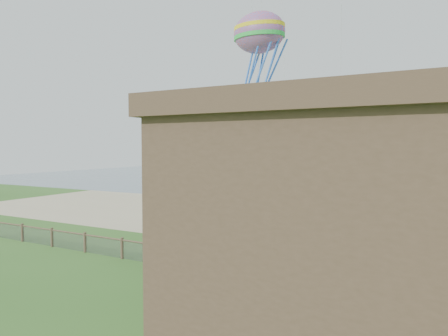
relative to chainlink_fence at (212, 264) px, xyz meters
The scene contains 6 objects.
ground 6.03m from the chainlink_fence, 90.00° to the right, with size 160.00×160.00×0.00m, color #2D581E.
sand_beach 16.01m from the chainlink_fence, 90.00° to the left, with size 72.00×20.00×0.02m, color tan.
ocean 60.00m from the chainlink_fence, 90.00° to the left, with size 160.00×68.00×0.02m, color slate.
chainlink_fence is the anchor object (origin of this frame).
picnic_table 8.28m from the chainlink_fence, ahead, with size 2.07×1.56×0.87m, color brown, non-canonical shape.
octopus_kite 14.02m from the chainlink_fence, 95.18° to the left, with size 3.57×2.52×7.36m, color #FF3D28, non-canonical shape.
Camera 1 is at (10.01, -11.42, 6.48)m, focal length 32.00 mm.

